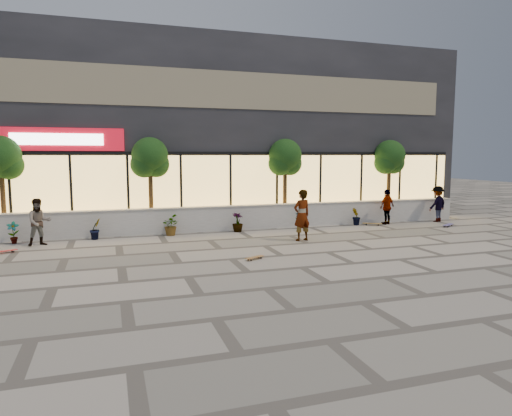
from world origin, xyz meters
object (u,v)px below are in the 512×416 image
object	(u,v)px
skater_left	(39,222)
skater_right_far	(437,204)
skateboard_center	(255,257)
skateboard_right_far	(448,225)
skater_center	(302,215)
skateboard_left	(5,251)
skater_right_near	(387,207)
tree_midwest	(150,160)
tree_mideast	(285,159)
tree_east	(390,159)
tree_west	(1,160)
skateboard_right_near	(372,224)

from	to	relation	value
skater_left	skater_right_far	world-z (taller)	skater_right_far
skateboard_center	skateboard_right_far	distance (m)	10.78
skater_center	skateboard_left	xyz separation A→B (m)	(-10.09, 0.94, -0.89)
skater_center	skateboard_center	distance (m)	3.67
skater_right_near	skateboard_left	distance (m)	15.55
tree_midwest	skater_right_near	distance (m)	10.81
tree_mideast	skater_right_near	distance (m)	5.19
skater_left	skateboard_center	world-z (taller)	skater_left
tree_east	skater_right_far	distance (m)	3.12
tree_east	skater_right_near	world-z (taller)	tree_east
skateboard_center	skateboard_right_far	world-z (taller)	skateboard_right_far
tree_east	skater_center	bearing A→B (deg)	-148.43
tree_midwest	tree_mideast	xyz separation A→B (m)	(6.00, 0.00, 0.00)
skater_right_far	skateboard_left	world-z (taller)	skater_right_far
tree_west	tree_midwest	size ratio (longest dim) A/B	1.00
skateboard_left	skateboard_right_far	xyz separation A→B (m)	(17.67, 0.12, 0.01)
tree_midwest	skateboard_right_near	xyz separation A→B (m)	(9.68, -1.50, -2.90)
tree_west	skater_center	world-z (taller)	tree_west
skateboard_center	tree_midwest	bearing A→B (deg)	84.90
skater_center	skateboard_right_near	size ratio (longest dim) A/B	2.26
tree_midwest	skater_right_far	world-z (taller)	tree_midwest
tree_east	skater_right_far	xyz separation A→B (m)	(1.80, -1.40, -2.13)
skateboard_left	skateboard_right_near	bearing A→B (deg)	-21.99
tree_midwest	tree_east	size ratio (longest dim) A/B	1.00
tree_midwest	tree_mideast	bearing A→B (deg)	0.00
tree_mideast	skater_center	bearing A→B (deg)	-102.48
skater_right_near	skater_right_far	size ratio (longest dim) A/B	0.95
tree_midwest	skateboard_left	bearing A→B (deg)	-149.07
skater_left	skateboard_center	distance (m)	7.95
skater_right_near	skateboard_left	world-z (taller)	skater_right_near
tree_west	tree_midwest	world-z (taller)	same
tree_west	skater_right_far	world-z (taller)	tree_west
skateboard_center	skateboard_left	xyz separation A→B (m)	(-7.47, 3.35, 0.00)
tree_east	skateboard_right_far	size ratio (longest dim) A/B	4.72
tree_west	tree_mideast	xyz separation A→B (m)	(11.50, 0.00, 0.00)
tree_midwest	skater_center	world-z (taller)	tree_midwest
tree_midwest	skater_center	bearing A→B (deg)	-37.30
tree_west	skateboard_right_near	world-z (taller)	tree_west
skater_center	skateboard_left	world-z (taller)	skater_center
tree_west	skater_left	world-z (taller)	tree_west
skater_right_far	skater_left	bearing A→B (deg)	-16.53
tree_east	skateboard_left	bearing A→B (deg)	-169.77
skater_center	tree_west	bearing A→B (deg)	-32.97
tree_midwest	skater_right_near	bearing A→B (deg)	-7.59
skater_right_far	tree_west	bearing A→B (deg)	-22.44
skater_left	skater_right_near	distance (m)	14.55
tree_mideast	skateboard_center	xyz separation A→B (m)	(-3.48, -6.32, -2.92)
tree_west	skater_right_far	size ratio (longest dim) A/B	2.29
skateboard_left	skater_right_near	bearing A→B (deg)	-21.92
tree_mideast	skater_right_far	world-z (taller)	tree_mideast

